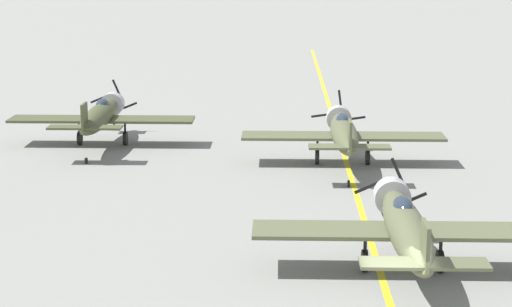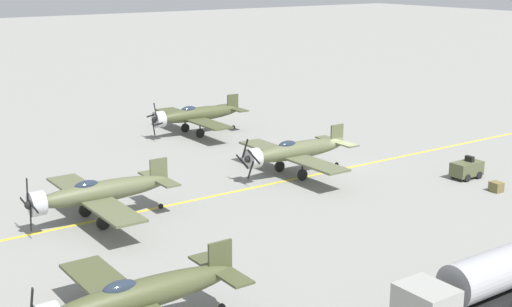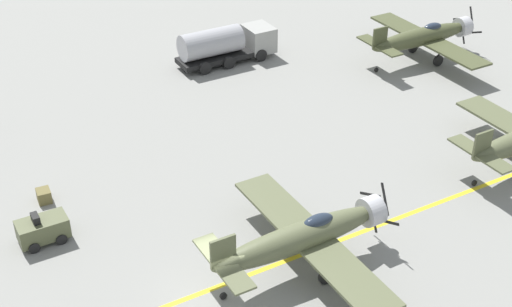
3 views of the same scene
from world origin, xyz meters
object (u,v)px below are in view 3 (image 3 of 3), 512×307
fuel_tanker (227,44)px  supply_crate_by_tanker (44,196)px  airplane_mid_center (305,236)px  tow_tractor (43,229)px  airplane_far_left (424,37)px

fuel_tanker → supply_crate_by_tanker: 21.48m
fuel_tanker → airplane_mid_center: bearing=-18.8°
tow_tractor → fuel_tanker: bearing=129.0°
airplane_far_left → supply_crate_by_tanker: (4.36, -31.71, -1.64)m
airplane_mid_center → airplane_far_left: 27.45m
airplane_mid_center → tow_tractor: size_ratio=4.62×
tow_tractor → supply_crate_by_tanker: (-3.58, 0.99, -0.41)m
airplane_far_left → airplane_mid_center: bearing=-65.0°
tow_tractor → airplane_mid_center: bearing=51.5°
airplane_mid_center → airplane_far_left: (-16.51, 21.94, 0.00)m
airplane_far_left → tow_tractor: (7.94, -32.71, -1.22)m
tow_tractor → supply_crate_by_tanker: size_ratio=2.88×
airplane_far_left → supply_crate_by_tanker: 32.05m
airplane_mid_center → fuel_tanker: bearing=171.8°
airplane_mid_center → supply_crate_by_tanker: bearing=-130.5°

